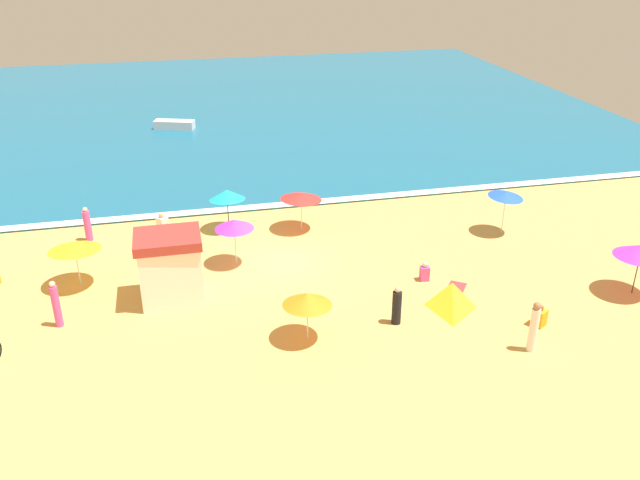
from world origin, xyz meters
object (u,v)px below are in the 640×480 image
(lifeguard_cabana, at_px, (170,267))
(beach_umbrella_0, at_px, (506,194))
(beach_umbrella_4, at_px, (227,195))
(beach_umbrella_2, at_px, (301,196))
(beachgoer_1, at_px, (534,327))
(beachgoer_2, at_px, (397,306))
(beach_umbrella_5, at_px, (307,299))
(beach_tent, at_px, (451,294))
(beachgoer_6, at_px, (87,225))
(beach_umbrella_6, at_px, (234,224))
(beachgoer_7, at_px, (162,223))
(beachgoer_5, at_px, (539,317))
(beach_umbrella_1, at_px, (74,246))
(beachgoer_3, at_px, (425,272))
(beachgoer_4, at_px, (56,305))
(small_boat_0, at_px, (174,125))

(lifeguard_cabana, relative_size, beach_umbrella_0, 1.17)
(beach_umbrella_4, bearing_deg, beach_umbrella_2, -12.88)
(beachgoer_1, height_order, beachgoer_2, beachgoer_1)
(beach_umbrella_5, xyz_separation_m, beachgoer_1, (7.50, -2.49, -0.68))
(beach_tent, bearing_deg, beachgoer_6, 146.43)
(beach_umbrella_2, xyz_separation_m, beach_tent, (4.24, -8.48, -1.24))
(beach_umbrella_0, distance_m, beachgoer_6, 19.86)
(beach_umbrella_6, distance_m, beachgoer_6, 7.75)
(beach_umbrella_4, distance_m, beachgoer_2, 11.31)
(beachgoer_7, bearing_deg, beachgoer_5, -41.35)
(beach_umbrella_1, xyz_separation_m, beachgoer_3, (14.10, -2.79, -1.44))
(beach_umbrella_0, relative_size, beach_umbrella_6, 1.04)
(beach_umbrella_2, bearing_deg, lifeguard_cabana, -139.71)
(beach_umbrella_2, xyz_separation_m, beach_umbrella_6, (-3.55, -2.99, 0.17))
(beachgoer_4, xyz_separation_m, beachgoer_5, (17.48, -4.00, -0.54))
(lifeguard_cabana, height_order, beachgoer_3, lifeguard_cabana)
(beach_umbrella_4, xyz_separation_m, beachgoer_1, (9.28, -12.73, -0.86))
(beach_umbrella_6, height_order, beachgoer_7, beach_umbrella_6)
(beachgoer_4, relative_size, beachgoer_6, 1.11)
(beachgoer_2, bearing_deg, beach_umbrella_1, 154.24)
(beachgoer_5, height_order, beachgoer_6, beachgoer_6)
(beach_umbrella_2, relative_size, beach_umbrella_6, 1.15)
(small_boat_0, bearing_deg, beachgoer_7, -93.71)
(beach_umbrella_5, bearing_deg, beach_tent, 9.20)
(beachgoer_1, xyz_separation_m, beachgoer_5, (1.11, 1.42, -0.60))
(beach_umbrella_0, height_order, beachgoer_2, beach_umbrella_0)
(beach_tent, bearing_deg, beachgoer_7, 137.75)
(beach_umbrella_2, bearing_deg, small_boat_0, 106.02)
(beach_umbrella_6, xyz_separation_m, beachgoer_2, (5.30, -6.18, -1.20))
(lifeguard_cabana, relative_size, beach_umbrella_5, 1.12)
(beachgoer_2, bearing_deg, lifeguard_cabana, 155.07)
(beach_umbrella_0, relative_size, beach_umbrella_5, 0.96)
(beach_umbrella_1, distance_m, beachgoer_6, 4.60)
(beach_umbrella_6, distance_m, small_boat_0, 22.33)
(beachgoer_6, relative_size, beachgoer_7, 1.82)
(beachgoer_1, xyz_separation_m, beachgoer_7, (-12.46, 13.36, -0.57))
(beachgoer_2, xyz_separation_m, beachgoer_5, (5.15, -1.34, -0.36))
(beachgoer_1, height_order, beachgoer_4, beachgoer_1)
(lifeguard_cabana, bearing_deg, beachgoer_5, -21.09)
(beachgoer_7, bearing_deg, beachgoer_3, -35.73)
(beachgoer_1, relative_size, beachgoer_2, 1.26)
(beach_umbrella_2, distance_m, beachgoer_2, 9.39)
(beach_umbrella_5, height_order, beachgoer_2, beach_umbrella_5)
(beach_tent, bearing_deg, small_boat_0, 109.41)
(lifeguard_cabana, distance_m, small_boat_0, 24.63)
(beach_umbrella_0, height_order, beachgoer_5, beach_umbrella_0)
(beach_umbrella_5, height_order, small_boat_0, beach_umbrella_5)
(beach_umbrella_1, xyz_separation_m, beachgoer_1, (15.88, -8.48, -0.85))
(beach_umbrella_6, height_order, beachgoer_1, beach_umbrella_6)
(beachgoer_3, bearing_deg, lifeguard_cabana, 175.31)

